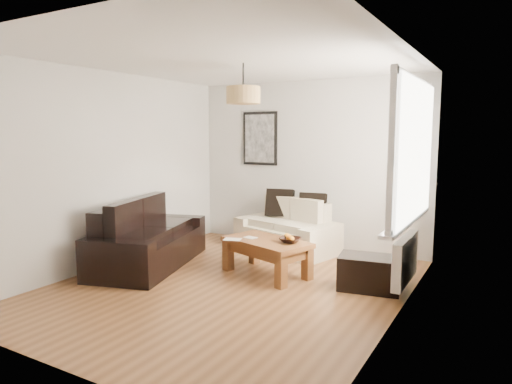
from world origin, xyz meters
The scene contains 21 objects.
floor centered at (0.00, 0.00, 0.00)m, with size 4.50×4.50×0.00m, color brown.
ceiling centered at (0.00, 0.00, 2.60)m, with size 3.80×4.50×0.00m, color white, non-canonical shape.
wall_back centered at (0.00, 2.25, 1.30)m, with size 3.80×0.04×2.60m, color silver, non-canonical shape.
wall_front centered at (0.00, -2.25, 1.30)m, with size 3.80×0.04×2.60m, color silver, non-canonical shape.
wall_left centered at (-1.90, 0.00, 1.30)m, with size 0.04×4.50×2.60m, color silver, non-canonical shape.
wall_right centered at (1.90, 0.00, 1.30)m, with size 0.04×4.50×2.60m, color silver, non-canonical shape.
window_bay centered at (1.86, 0.80, 1.60)m, with size 0.14×1.90×1.60m, color white, non-canonical shape.
radiator centered at (1.82, 0.80, 0.38)m, with size 0.10×0.90×0.52m, color white.
poster centered at (-0.85, 2.22, 1.70)m, with size 0.62×0.04×0.87m, color black, non-canonical shape.
pendant_shade centered at (0.00, 0.30, 2.23)m, with size 0.40×0.40×0.20m, color tan.
loveseat_cream centered at (-0.13, 1.78, 0.37)m, with size 1.50×0.82×0.75m, color beige, non-canonical shape.
sofa_leather centered at (-1.43, 0.17, 0.41)m, with size 1.91×0.93×0.82m, color black, non-canonical shape.
coffee_table centered at (0.16, 0.59, 0.23)m, with size 1.11×0.60×0.45m, color brown, non-canonical shape.
ottoman centered at (1.45, 0.69, 0.20)m, with size 0.68×0.44×0.39m, color black.
cushion_left centered at (-0.35, 1.96, 0.70)m, with size 0.43×0.13×0.43m, color black.
cushion_right centered at (0.20, 1.96, 0.69)m, with size 0.41×0.13×0.41m, color black.
fruit_bowl centered at (0.48, 0.61, 0.48)m, with size 0.26×0.26×0.06m, color black.
orange_a centered at (0.43, 0.68, 0.49)m, with size 0.08×0.08×0.08m, color orange.
orange_b centered at (0.48, 0.64, 0.49)m, with size 0.07×0.07×0.07m, color orange.
orange_c centered at (0.38, 0.72, 0.49)m, with size 0.09×0.09×0.09m, color orange.
papers centered at (-0.22, 0.39, 0.46)m, with size 0.21×0.15×0.01m, color beige.
Camera 1 is at (2.83, -4.34, 1.79)m, focal length 31.91 mm.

